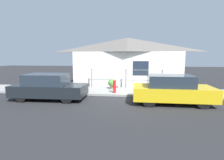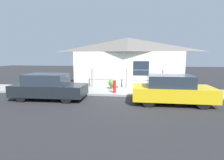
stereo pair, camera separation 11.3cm
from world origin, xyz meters
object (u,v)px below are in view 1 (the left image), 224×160
(car_right, at_px, (172,89))
(potted_plant_near_hydrant, at_px, (112,83))
(car_left, at_px, (49,87))
(fire_hydrant, at_px, (115,86))

(car_right, height_order, potted_plant_near_hydrant, car_right)
(car_left, height_order, fire_hydrant, car_left)
(car_left, height_order, potted_plant_near_hydrant, car_left)
(car_right, height_order, fire_hydrant, car_right)
(car_left, bearing_deg, fire_hydrant, 23.21)
(car_left, bearing_deg, potted_plant_near_hydrant, 41.18)
(car_right, distance_m, fire_hydrant, 3.31)
(fire_hydrant, height_order, potted_plant_near_hydrant, fire_hydrant)
(car_right, distance_m, potted_plant_near_hydrant, 4.27)
(car_left, bearing_deg, car_right, -1.63)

